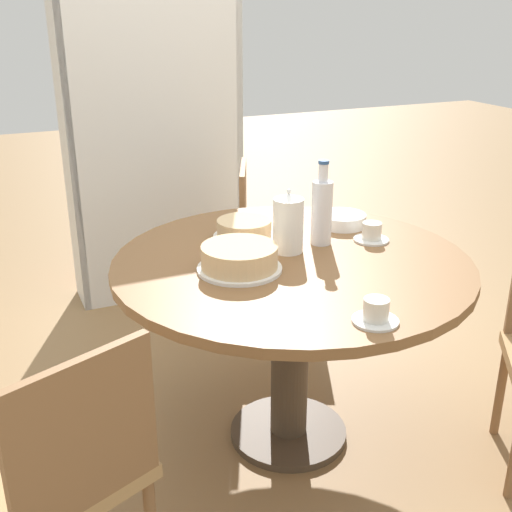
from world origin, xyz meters
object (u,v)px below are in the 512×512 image
Objects in this scene: cup_a at (376,313)px; cake_main at (239,258)px; chair_b at (270,241)px; coffee_pot at (288,223)px; water_bottle at (322,210)px; cake_second at (244,230)px; chair_c at (62,471)px; cup_b at (372,233)px; bookshelf at (153,124)px.

cake_main is at bearing 112.47° from cup_a.
coffee_pot is at bearing -176.99° from chair_b.
coffee_pot is 1.75× the size of cup_a.
water_bottle is 1.33× the size of cake_second.
chair_c is 2.92× the size of cake_main.
coffee_pot is 0.74× the size of water_bottle.
chair_b is at bearing 90.91° from cup_b.
coffee_pot is 0.26m from cake_main.
coffee_pot is 0.81× the size of cake_main.
cake_second is (-0.01, -1.29, -0.19)m from bookshelf.
chair_b is 6.28× the size of cup_b.
cup_a is (-0.17, -0.62, -0.10)m from water_bottle.
water_bottle is at bearing -167.97° from chair_b.
cake_second reaches higher than cup_a.
bookshelf is (-0.41, 0.63, 0.52)m from chair_b.
cup_b is (0.43, -0.22, -0.01)m from cake_second.
cup_a is at bearing -84.85° from cake_second.
cake_second reaches higher than cup_b.
chair_b is 1.82m from chair_c.
cup_b is (0.34, -0.03, -0.08)m from coffee_pot.
chair_b reaches higher than cake_main.
cup_b is at bearing -154.93° from chair_b.
cake_second is at bearing 95.15° from cup_a.
water_bottle is at bearing -175.76° from chair_c.
water_bottle is (0.15, 0.02, 0.02)m from coffee_pot.
water_bottle is 0.22m from cup_b.
cup_b is (0.36, 0.57, 0.00)m from cup_a.
cup_b is at bearing -27.08° from cake_second.
cake_main is at bearing -162.82° from water_bottle.
cup_a is at bearing 91.69° from bookshelf.
bookshelf is at bearing 91.69° from cup_a.
cake_main is 0.55m from cup_a.
bookshelf is 14.47× the size of cup_b.
cake_second is (0.14, 0.28, -0.01)m from cake_main.
chair_c is 2.66× the size of water_bottle.
chair_b is at bearing 68.85° from coffee_pot.
coffee_pot is 0.98× the size of cake_second.
cup_a is (0.06, -2.07, -0.20)m from bookshelf.
cake_second is 1.77× the size of cup_a.
chair_c is 0.95m from cup_a.
cup_b is (0.42, -1.51, -0.20)m from bookshelf.
coffee_pot is (-0.33, -0.84, 0.40)m from chair_b.
chair_c is 0.86m from cake_main.
coffee_pot is at bearing 22.30° from cake_main.
chair_c is (-1.23, -1.35, 0.00)m from chair_b.
chair_b is at bearing -154.80° from chair_c.
chair_b is 2.66× the size of water_bottle.
cup_b is (0.57, 0.06, -0.01)m from cake_main.
cake_main is (-0.23, -0.09, -0.06)m from coffee_pot.
cup_a is 0.67m from cup_b.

